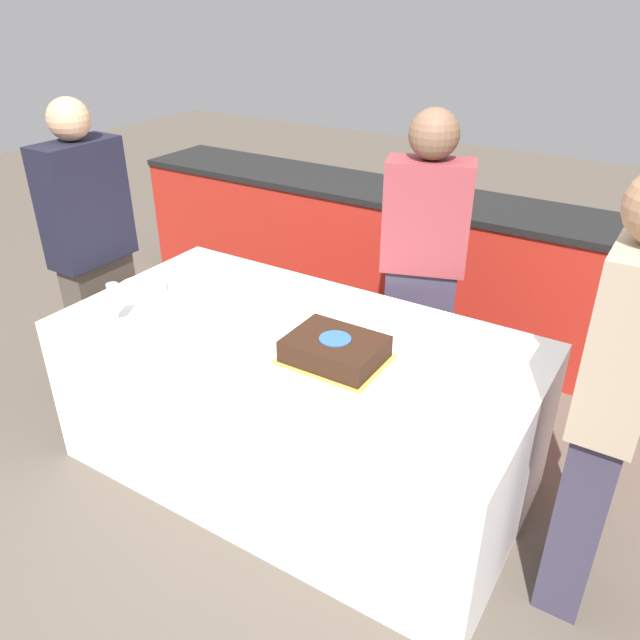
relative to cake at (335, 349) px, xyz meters
name	(u,v)px	position (x,y,z in m)	size (l,w,h in m)	color
ground_plane	(298,468)	(-0.25, 0.09, -0.80)	(14.00, 14.00, 0.00)	brown
back_counter	(436,268)	(-0.25, 1.69, -0.34)	(4.40, 0.58, 0.92)	#A82319
dining_table	(297,405)	(-0.25, 0.09, -0.42)	(2.05, 1.06, 0.75)	white
cake	(335,349)	(0.00, 0.00, 0.00)	(0.40, 0.32, 0.10)	gold
plate_stack	(143,288)	(-1.10, 0.03, -0.03)	(0.22, 0.22, 0.04)	white
wine_glass	(114,297)	(-0.98, -0.23, 0.07)	(0.06, 0.06, 0.18)	white
side_plate_near_cake	(350,322)	(-0.10, 0.30, -0.04)	(0.17, 0.17, 0.00)	white
utensil_pile	(238,382)	(-0.22, -0.34, -0.04)	(0.14, 0.11, 0.02)	white
person_cutting_cake	(423,268)	(0.00, 0.84, 0.04)	(0.45, 0.32, 1.59)	#383347
person_seated_left	(94,256)	(-1.50, 0.09, 0.03)	(0.20, 0.42, 1.61)	#4C4238
person_seated_right	(611,404)	(0.99, 0.09, 0.06)	(0.23, 0.38, 1.64)	#383347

